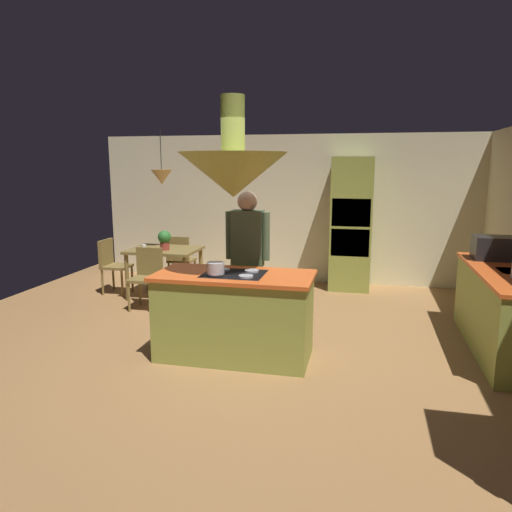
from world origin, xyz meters
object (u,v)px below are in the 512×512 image
Objects in this scene: kitchen_island at (234,315)px; potted_plant_on_table at (164,239)px; cup_on_table at (144,247)px; chair_at_corner at (112,262)px; microwave_on_counter at (494,248)px; oven_tower at (351,224)px; dining_table at (165,256)px; chair_facing_island at (147,274)px; cooking_pot_on_cooktop at (216,268)px; person_at_island at (248,254)px; chair_by_back_wall at (180,257)px.

potted_plant_on_table is at bearing 129.45° from kitchen_island.
potted_plant_on_table is 0.34m from cup_on_table.
microwave_on_counter is at bearing -96.94° from chair_at_corner.
oven_tower reaches higher than dining_table.
oven_tower reaches higher than chair_facing_island.
microwave_on_counter is (4.49, -0.57, 0.13)m from potted_plant_on_table.
oven_tower is 3.02m from potted_plant_on_table.
oven_tower is at bearing 24.30° from potted_plant_on_table.
oven_tower is 3.37m from chair_facing_island.
cooking_pot_on_cooktop is (-0.16, -0.13, 0.53)m from kitchen_island.
cup_on_table is 0.20× the size of microwave_on_counter.
cup_on_table is (0.66, -0.21, 0.30)m from chair_at_corner.
chair_facing_island is at bearing -60.71° from cup_on_table.
oven_tower reaches higher than chair_at_corner.
cooking_pot_on_cooktop is (-0.14, -0.80, -0.01)m from person_at_island.
dining_table is at bearing -90.00° from chair_at_corner.
cup_on_table is 4.81m from microwave_on_counter.
chair_at_corner is 4.83× the size of cooking_pot_on_cooktop.
kitchen_island reaches higher than chair_by_back_wall.
dining_table is at bearing 128.99° from kitchen_island.
dining_table is 0.60× the size of person_at_island.
oven_tower is at bearing 69.52° from cooking_pot_on_cooktop.
cooking_pot_on_cooktop is (2.44, -2.23, 0.49)m from chair_at_corner.
dining_table is at bearing 40.76° from cup_on_table.
cooking_pot_on_cooktop is at bearing -99.96° from person_at_island.
cooking_pot_on_cooktop is at bearing -110.48° from oven_tower.
chair_facing_island is 0.58m from cup_on_table.
person_at_island is at bearing 129.20° from chair_by_back_wall.
person_at_island is 3.00m from chair_at_corner.
kitchen_island is 3.62× the size of microwave_on_counter.
kitchen_island is 5.55× the size of potted_plant_on_table.
chair_by_back_wall is at bearing 74.08° from cup_on_table.
cooking_pot_on_cooktop is at bearing 118.26° from chair_by_back_wall.
chair_facing_island is 2.27m from cooking_pot_on_cooktop.
cooking_pot_on_cooktop reaches higher than chair_facing_island.
potted_plant_on_table reaches higher than cup_on_table.
chair_by_back_wall is 3.29m from cooking_pot_on_cooktop.
chair_by_back_wall reaches higher than dining_table.
cup_on_table is (-0.24, -0.84, 0.30)m from chair_by_back_wall.
oven_tower is 2.51m from microwave_on_counter.
potted_plant_on_table is at bearing -155.70° from oven_tower.
chair_by_back_wall is at bearing 90.00° from dining_table.
chair_at_corner is at bearing 35.08° from chair_by_back_wall.
person_at_island reaches higher than microwave_on_counter.
kitchen_island is 9.25× the size of cooking_pot_on_cooktop.
microwave_on_counter is at bearing 26.84° from kitchen_island.
kitchen_island reaches higher than dining_table.
microwave_on_counter is 2.56× the size of cooking_pot_on_cooktop.
cup_on_table is at bearing -156.05° from oven_tower.
dining_table is 1.21× the size of chair_facing_island.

